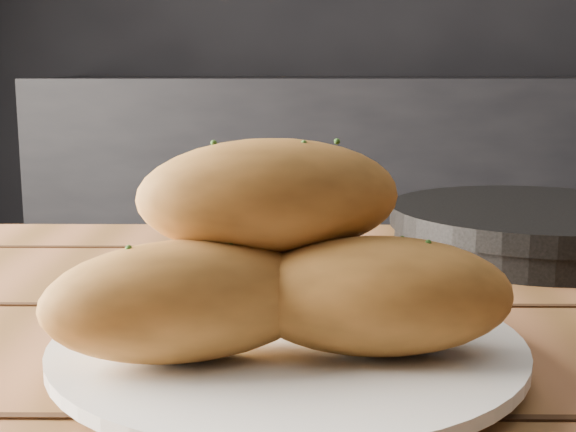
% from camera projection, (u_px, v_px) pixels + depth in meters
% --- Properties ---
extents(counter, '(2.80, 0.60, 0.90)m').
position_uv_depth(counter, '(513.00, 226.00, 2.45)').
color(counter, black).
rests_on(counter, ground).
extents(plate, '(0.29, 0.29, 0.02)m').
position_uv_depth(plate, '(288.00, 351.00, 0.49)').
color(plate, white).
rests_on(plate, table).
extents(bread_rolls, '(0.27, 0.23, 0.12)m').
position_uv_depth(bread_rolls, '(278.00, 263.00, 0.48)').
color(bread_rolls, '#B87633').
rests_on(bread_rolls, plate).
extents(skillet, '(0.42, 0.29, 0.05)m').
position_uv_depth(skillet, '(536.00, 228.00, 0.79)').
color(skillet, black).
rests_on(skillet, table).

